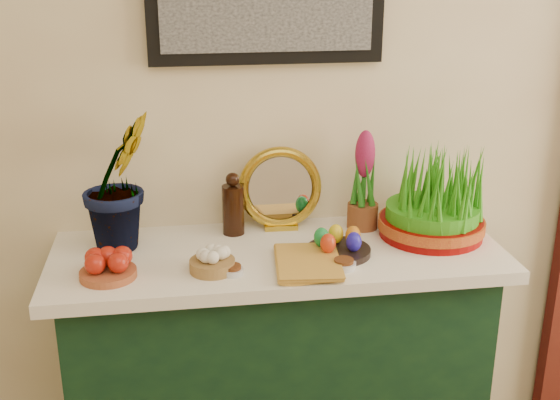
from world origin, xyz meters
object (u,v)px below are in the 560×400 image
at_px(sideboard, 278,376).
at_px(mirror, 280,189).
at_px(book, 276,263).
at_px(wheatgrass_sabzeh, 433,200).
at_px(hyacinth_green, 117,160).

relative_size(sideboard, mirror, 4.66).
xyz_separation_m(sideboard, book, (-0.03, -0.14, 0.48)).
bearing_deg(wheatgrass_sabzeh, mirror, 162.54).
bearing_deg(wheatgrass_sabzeh, sideboard, -176.34).
xyz_separation_m(book, wheatgrass_sabzeh, (0.54, 0.17, 0.11)).
bearing_deg(wheatgrass_sabzeh, book, -162.49).
relative_size(sideboard, wheatgrass_sabzeh, 3.78).
relative_size(hyacinth_green, wheatgrass_sabzeh, 1.64).
bearing_deg(mirror, book, -100.99).
bearing_deg(mirror, wheatgrass_sabzeh, -17.46).
height_order(hyacinth_green, mirror, hyacinth_green).
height_order(book, wheatgrass_sabzeh, wheatgrass_sabzeh).
distance_m(sideboard, wheatgrass_sabzeh, 0.78).
bearing_deg(hyacinth_green, wheatgrass_sabzeh, -43.57).
height_order(hyacinth_green, book, hyacinth_green).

